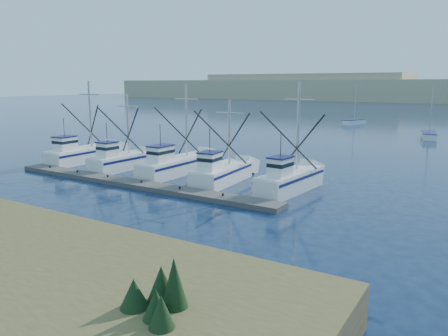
{
  "coord_description": "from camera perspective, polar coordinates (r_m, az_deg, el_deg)",
  "views": [
    {
      "loc": [
        15.06,
        -19.53,
        8.49
      ],
      "look_at": [
        -1.91,
        8.0,
        2.18
      ],
      "focal_mm": 35.0,
      "sensor_mm": 36.0,
      "label": 1
    }
  ],
  "objects": [
    {
      "name": "ground",
      "position": [
        26.08,
        -5.71,
        -8.01
      ],
      "size": [
        500.0,
        500.0,
        0.0
      ],
      "primitive_type": "plane",
      "color": "#0C1C36",
      "rests_on": "ground"
    },
    {
      "name": "floating_dock",
      "position": [
        37.51,
        -11.81,
        -1.98
      ],
      "size": [
        27.61,
        2.26,
        0.37
      ],
      "primitive_type": "cube",
      "rotation": [
        0.0,
        0.0,
        -0.02
      ],
      "color": "#56514D",
      "rests_on": "ground"
    },
    {
      "name": "trawler_fleet",
      "position": [
        41.47,
        -7.93,
        0.46
      ],
      "size": [
        27.43,
        9.27,
        8.74
      ],
      "color": "white",
      "rests_on": "ground"
    },
    {
      "name": "sailboat_near",
      "position": [
        75.05,
        25.18,
        3.88
      ],
      "size": [
        3.02,
        6.8,
        8.1
      ],
      "rotation": [
        0.0,
        0.0,
        0.18
      ],
      "color": "white",
      "rests_on": "ground"
    },
    {
      "name": "sailboat_far",
      "position": [
        95.7,
        16.6,
        5.8
      ],
      "size": [
        3.4,
        6.48,
        8.1
      ],
      "rotation": [
        0.0,
        0.0,
        -0.29
      ],
      "color": "white",
      "rests_on": "ground"
    }
  ]
}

